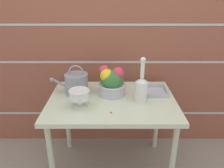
{
  "coord_description": "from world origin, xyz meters",
  "views": [
    {
      "loc": [
        0.0,
        -1.62,
        1.57
      ],
      "look_at": [
        0.0,
        0.04,
        0.86
      ],
      "focal_mm": 35.0,
      "sensor_mm": 36.0,
      "label": 1
    }
  ],
  "objects_px": {
    "flower_planter": "(111,82)",
    "crystal_pedestal_bowl": "(79,95)",
    "glass_decanter": "(141,88)",
    "wire_tray": "(153,92)",
    "watering_can": "(76,83)"
  },
  "relations": [
    {
      "from": "crystal_pedestal_bowl",
      "to": "glass_decanter",
      "type": "height_order",
      "value": "glass_decanter"
    },
    {
      "from": "watering_can",
      "to": "crystal_pedestal_bowl",
      "type": "xyz_separation_m",
      "value": [
        0.06,
        -0.24,
        0.0
      ]
    },
    {
      "from": "watering_can",
      "to": "wire_tray",
      "type": "xyz_separation_m",
      "value": [
        0.67,
        0.0,
        -0.08
      ]
    },
    {
      "from": "flower_planter",
      "to": "glass_decanter",
      "type": "distance_m",
      "value": 0.28
    },
    {
      "from": "glass_decanter",
      "to": "flower_planter",
      "type": "bearing_deg",
      "value": 150.71
    },
    {
      "from": "crystal_pedestal_bowl",
      "to": "glass_decanter",
      "type": "bearing_deg",
      "value": 9.43
    },
    {
      "from": "flower_planter",
      "to": "wire_tray",
      "type": "relative_size",
      "value": 1.1
    },
    {
      "from": "glass_decanter",
      "to": "watering_can",
      "type": "bearing_deg",
      "value": 163.39
    },
    {
      "from": "crystal_pedestal_bowl",
      "to": "wire_tray",
      "type": "height_order",
      "value": "crystal_pedestal_bowl"
    },
    {
      "from": "flower_planter",
      "to": "crystal_pedestal_bowl",
      "type": "bearing_deg",
      "value": -138.33
    },
    {
      "from": "watering_can",
      "to": "glass_decanter",
      "type": "relative_size",
      "value": 0.92
    },
    {
      "from": "crystal_pedestal_bowl",
      "to": "flower_planter",
      "type": "relative_size",
      "value": 0.63
    },
    {
      "from": "flower_planter",
      "to": "wire_tray",
      "type": "distance_m",
      "value": 0.38
    },
    {
      "from": "crystal_pedestal_bowl",
      "to": "wire_tray",
      "type": "relative_size",
      "value": 0.69
    },
    {
      "from": "wire_tray",
      "to": "flower_planter",
      "type": "bearing_deg",
      "value": -175.71
    }
  ]
}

